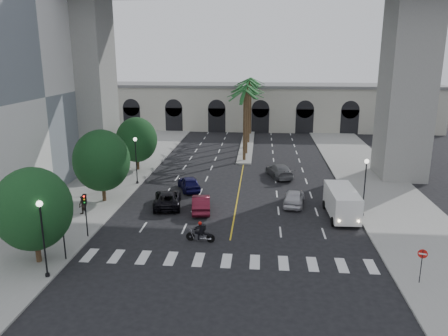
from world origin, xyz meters
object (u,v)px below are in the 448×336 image
(lamp_post_left_near, at_px, (43,233))
(car_b, at_px, (201,203))
(car_a, at_px, (294,197))
(car_c, at_px, (167,199))
(traffic_signal_far, at_px, (85,208))
(lamp_post_left_far, at_px, (136,157))
(car_d, at_px, (279,171))
(do_not_enter_sign, at_px, (422,259))
(pedestrian_b, at_px, (83,206))
(lamp_post_right, at_px, (365,183))
(traffic_signal_near, at_px, (63,228))
(motorcycle_rider, at_px, (201,232))
(cargo_van, at_px, (342,202))
(car_e, at_px, (189,183))
(pedestrian_a, at_px, (24,220))

(lamp_post_left_near, relative_size, car_b, 1.15)
(car_a, distance_m, car_c, 12.16)
(traffic_signal_far, bearing_deg, lamp_post_left_far, 90.40)
(lamp_post_left_near, xyz_separation_m, car_d, (15.88, 25.48, -2.44))
(lamp_post_left_near, xyz_separation_m, car_b, (8.24, 13.28, -2.46))
(car_a, relative_size, do_not_enter_sign, 1.87)
(do_not_enter_sign, bearing_deg, car_b, 160.57)
(traffic_signal_far, xyz_separation_m, pedestrian_b, (-2.17, 4.50, -1.48))
(lamp_post_right, bearing_deg, pedestrian_b, -175.40)
(car_a, relative_size, car_b, 0.98)
(lamp_post_left_far, height_order, do_not_enter_sign, lamp_post_left_far)
(traffic_signal_near, xyz_separation_m, do_not_enter_sign, (23.72, -1.22, -0.74))
(lamp_post_left_far, relative_size, do_not_enter_sign, 2.20)
(lamp_post_right, bearing_deg, car_c, 175.63)
(car_d, bearing_deg, car_b, 42.06)
(lamp_post_left_near, xyz_separation_m, car_c, (4.84, 14.37, -2.48))
(traffic_signal_far, height_order, do_not_enter_sign, traffic_signal_far)
(lamp_post_left_far, distance_m, lamp_post_right, 24.16)
(traffic_signal_near, distance_m, motorcycle_rider, 10.11)
(cargo_van, bearing_deg, traffic_signal_near, -155.33)
(traffic_signal_near, xyz_separation_m, pedestrian_b, (-2.17, 8.50, -1.48))
(car_b, distance_m, car_c, 3.57)
(car_e, xyz_separation_m, pedestrian_b, (-8.14, -8.54, 0.26))
(lamp_post_left_near, height_order, car_e, lamp_post_left_near)
(pedestrian_b, bearing_deg, pedestrian_a, -106.01)
(motorcycle_rider, relative_size, car_e, 0.51)
(lamp_post_left_near, xyz_separation_m, car_e, (6.07, 19.54, -2.45))
(lamp_post_right, xyz_separation_m, cargo_van, (-1.90, -0.21, -1.78))
(lamp_post_left_near, relative_size, traffic_signal_far, 1.47)
(car_d, bearing_deg, car_e, 15.32)
(traffic_signal_near, bearing_deg, cargo_van, 26.33)
(car_a, bearing_deg, pedestrian_a, 30.13)
(car_c, bearing_deg, traffic_signal_near, 58.70)
(lamp_post_right, relative_size, do_not_enter_sign, 2.20)
(traffic_signal_far, bearing_deg, cargo_van, 16.83)
(traffic_signal_far, height_order, cargo_van, traffic_signal_far)
(traffic_signal_near, height_order, cargo_van, traffic_signal_near)
(lamp_post_left_far, relative_size, car_e, 1.18)
(traffic_signal_near, relative_size, car_b, 0.79)
(motorcycle_rider, relative_size, pedestrian_b, 1.30)
(car_b, distance_m, pedestrian_b, 10.56)
(car_c, bearing_deg, lamp_post_left_far, -63.38)
(car_d, xyz_separation_m, pedestrian_a, (-21.20, -18.55, 0.34))
(lamp_post_left_near, distance_m, car_a, 23.22)
(lamp_post_right, bearing_deg, car_a, 155.25)
(cargo_van, bearing_deg, car_a, 142.08)
(lamp_post_left_far, bearing_deg, car_e, -13.54)
(car_a, height_order, pedestrian_a, pedestrian_a)
(lamp_post_left_near, distance_m, traffic_signal_near, 2.60)
(lamp_post_left_near, relative_size, traffic_signal_near, 1.47)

